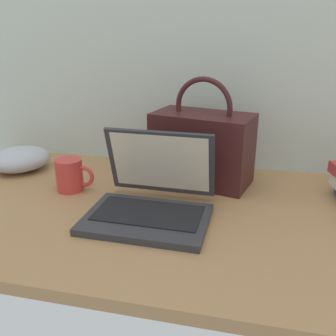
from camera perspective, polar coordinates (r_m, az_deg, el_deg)
name	(u,v)px	position (r m, az deg, el deg)	size (l,w,h in m)	color
desk	(181,216)	(1.04, 1.94, -7.13)	(1.60, 0.76, 0.03)	#A87A4C
laptop	(152,198)	(1.00, -2.46, -4.56)	(0.31, 0.29, 0.21)	#2D2D33
coffee_mug	(70,175)	(1.18, -14.40, -0.96)	(0.12, 0.08, 0.10)	red
handbag	(202,147)	(1.19, 5.12, 3.21)	(0.33, 0.22, 0.33)	#3F1919
cushion	(20,159)	(1.40, -21.30, 1.25)	(0.20, 0.17, 0.08)	#B2B7C1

